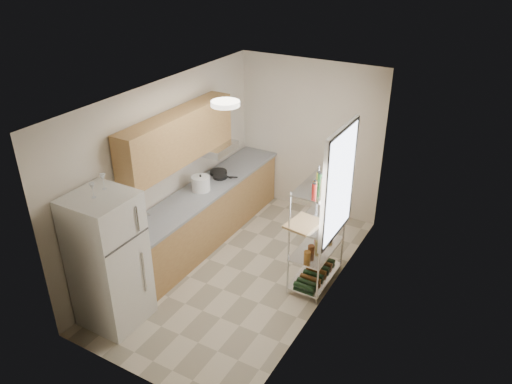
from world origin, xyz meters
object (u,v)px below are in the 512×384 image
(refrigerator, at_px, (108,261))
(rice_cooker, at_px, (201,183))
(frying_pan_large, at_px, (218,172))
(cutting_board, at_px, (304,224))
(espresso_machine, at_px, (336,204))

(refrigerator, height_order, rice_cooker, refrigerator)
(refrigerator, distance_m, frying_pan_large, 2.60)
(refrigerator, bearing_deg, cutting_board, 43.22)
(refrigerator, bearing_deg, frying_pan_large, 93.25)
(cutting_board, bearing_deg, frying_pan_large, 154.05)
(refrigerator, xyz_separation_m, espresso_machine, (2.00, 2.15, 0.28))
(rice_cooker, xyz_separation_m, espresso_machine, (2.06, 0.17, 0.14))
(frying_pan_large, bearing_deg, refrigerator, -70.73)
(frying_pan_large, relative_size, cutting_board, 0.59)
(cutting_board, bearing_deg, espresso_machine, 64.39)
(espresso_machine, bearing_deg, refrigerator, -118.07)
(rice_cooker, distance_m, cutting_board, 1.85)
(refrigerator, xyz_separation_m, rice_cooker, (-0.06, 1.99, 0.15))
(cutting_board, xyz_separation_m, espresso_machine, (0.24, 0.49, 0.12))
(rice_cooker, bearing_deg, espresso_machine, 4.64)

